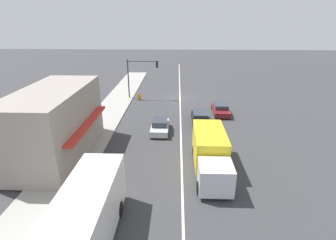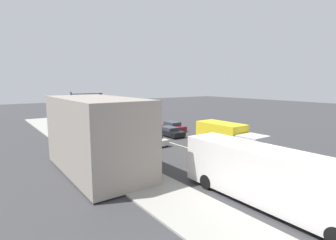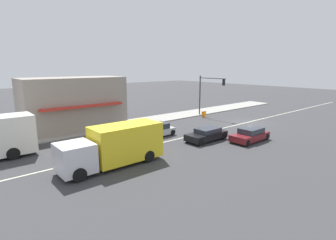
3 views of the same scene
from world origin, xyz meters
name	(u,v)px [view 3 (image 3 of 3)]	position (x,y,z in m)	size (l,w,h in m)	color
ground_plane	(124,152)	(0.00, 18.00, 0.00)	(160.00, 160.00, 0.00)	#38383A
sidewalk_right	(77,132)	(9.00, 18.50, 0.06)	(4.00, 73.00, 0.12)	#9E9B93
lane_marking_center	(247,122)	(0.00, 0.00, 0.00)	(0.16, 60.00, 0.01)	beige
building_corner_store	(74,103)	(10.67, 17.96, 2.98)	(5.50, 10.89, 5.72)	gray
traffic_signal_main	(208,89)	(6.12, 0.69, 3.90)	(4.59, 0.34, 5.60)	#333338
pedestrian	(124,115)	(9.99, 12.03, 1.02)	(0.34, 0.34, 1.72)	#282D42
warning_aframe_sign	(204,114)	(5.95, 1.52, 0.43)	(0.45, 0.53, 0.84)	orange
delivery_truck	(115,145)	(-2.20, 19.98, 1.47)	(2.44, 7.50, 2.87)	silver
sedan_silver	(156,130)	(2.20, 12.86, 0.62)	(1.81, 3.85, 1.32)	#B7BABF
suv_black	(207,134)	(-2.20, 10.15, 0.60)	(1.83, 4.30, 1.21)	black
sedan_maroon	(250,135)	(-5.00, 7.11, 0.61)	(1.87, 4.14, 1.27)	maroon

